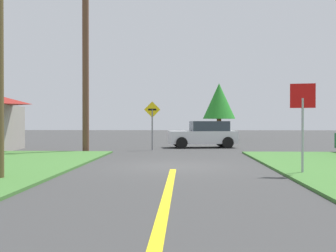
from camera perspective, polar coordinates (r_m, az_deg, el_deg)
ground_plane at (r=14.15m, az=0.85°, el=-5.81°), size 120.00×120.00×0.00m
lane_stripe_center at (r=6.27m, az=-1.09°, el=-13.96°), size 0.20×14.00×0.01m
stop_sign at (r=12.42m, az=18.82°, el=2.06°), size 0.72×0.17×2.72m
car_approaching_junction at (r=24.35m, az=5.20°, el=-1.22°), size 4.29×2.39×1.62m
utility_pole_mid at (r=21.36m, az=-11.78°, el=9.05°), size 1.80×0.34×9.26m
direction_sign at (r=21.96m, az=-2.29°, el=0.89°), size 0.90×0.14×2.71m
oak_tree_left at (r=34.61m, az=7.36°, el=3.55°), size 2.80×2.80×4.92m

